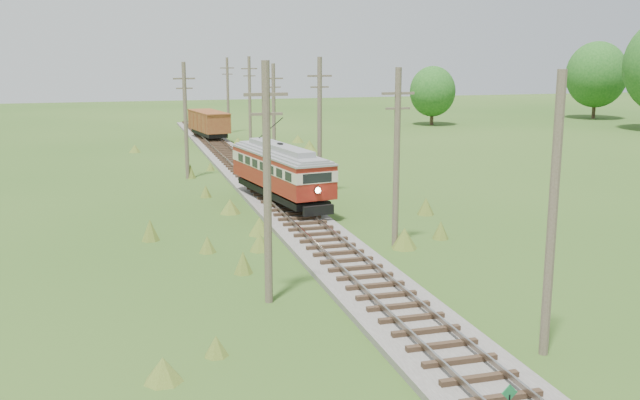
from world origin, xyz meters
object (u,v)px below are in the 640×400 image
object	(u,v)px
gondola	(209,123)
gravel_pile	(269,152)
switch_marker	(509,400)
streetcar	(280,169)

from	to	relation	value
gondola	gravel_pile	bearing A→B (deg)	-84.22
gondola	gravel_pile	distance (m)	14.48
gondola	gravel_pile	size ratio (longest dim) A/B	2.39
switch_marker	gondola	world-z (taller)	gondola
gravel_pile	gondola	bearing A→B (deg)	104.37
switch_marker	gravel_pile	bearing A→B (deg)	85.43
switch_marker	streetcar	world-z (taller)	streetcar
switch_marker	streetcar	distance (m)	27.01
gondola	gravel_pile	world-z (taller)	gondola
switch_marker	gondola	bearing A→B (deg)	89.81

